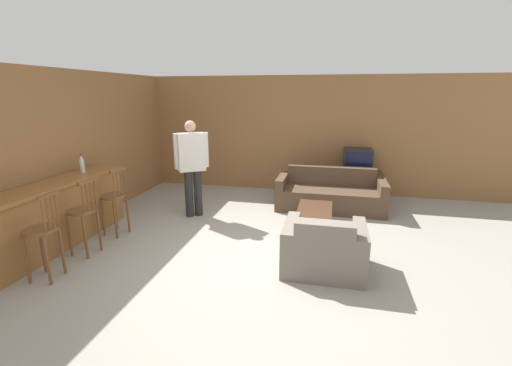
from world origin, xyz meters
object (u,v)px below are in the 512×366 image
object	(u,v)px
coffee_table	(315,212)
bottle	(82,164)
bar_chair_mid	(83,216)
bar_chair_near	(43,236)
couch_far	(330,194)
armchair_near	(324,250)
tv	(358,161)
person_by_window	(192,164)
bar_chair_far	(115,201)
tv_unit	(356,185)

from	to	relation	value
coffee_table	bottle	world-z (taller)	bottle
bar_chair_mid	bar_chair_near	bearing A→B (deg)	-90.01
coffee_table	couch_far	bearing A→B (deg)	79.69
armchair_near	tv	bearing A→B (deg)	80.29
tv	bottle	distance (m)	5.26
bar_chair_near	bottle	xyz separation A→B (m)	(-0.59, 1.51, 0.54)
bar_chair_near	bottle	distance (m)	1.71
bar_chair_mid	tv	xyz separation A→B (m)	(3.87, 3.58, 0.27)
person_by_window	bar_chair_mid	bearing A→B (deg)	-116.13
bar_chair_far	couch_far	xyz separation A→B (m)	(3.34, 2.08, -0.28)
armchair_near	person_by_window	world-z (taller)	person_by_window
coffee_table	tv	distance (m)	2.26
coffee_table	bottle	bearing A→B (deg)	-169.24
bar_chair_far	tv_unit	xyz separation A→B (m)	(3.87, 2.87, -0.28)
bar_chair_near	armchair_near	size ratio (longest dim) A/B	1.07
tv_unit	bottle	world-z (taller)	bottle
bar_chair_mid	person_by_window	xyz separation A→B (m)	(0.88, 1.80, 0.42)
couch_far	armchair_near	distance (m)	2.54
coffee_table	person_by_window	bearing A→B (deg)	172.82
armchair_near	tv_unit	xyz separation A→B (m)	(0.57, 3.33, 0.00)
bar_chair_mid	armchair_near	bearing A→B (deg)	4.36
bar_chair_mid	bar_chair_far	world-z (taller)	same
couch_far	bar_chair_near	bearing A→B (deg)	-133.73
bar_chair_mid	armchair_near	size ratio (longest dim) A/B	1.07
bottle	bar_chair_far	bearing A→B (deg)	-9.34
armchair_near	coffee_table	world-z (taller)	armchair_near
tv	person_by_window	distance (m)	3.48
bar_chair_near	tv	xyz separation A→B (m)	(3.87, 4.28, 0.27)
bottle	person_by_window	distance (m)	1.78
tv_unit	bottle	distance (m)	5.31
couch_far	armchair_near	world-z (taller)	couch_far
armchair_near	coffee_table	size ratio (longest dim) A/B	1.08
bottle	coffee_table	bearing A→B (deg)	10.76
bar_chair_far	bar_chair_near	bearing A→B (deg)	-89.99
bar_chair_far	bar_chair_mid	bearing A→B (deg)	-89.98
bar_chair_near	tv_unit	size ratio (longest dim) A/B	1.01
coffee_table	bar_chair_near	bearing A→B (deg)	-144.54
bar_chair_far	couch_far	bearing A→B (deg)	31.89
bar_chair_near	tv	world-z (taller)	bar_chair_near
bottle	armchair_near	bearing A→B (deg)	-8.20
couch_far	person_by_window	distance (m)	2.74
person_by_window	bottle	bearing A→B (deg)	-146.28
couch_far	person_by_window	size ratio (longest dim) A/B	1.18
couch_far	tv_unit	distance (m)	0.95
coffee_table	tv	bearing A→B (deg)	69.74
armchair_near	tv_unit	size ratio (longest dim) A/B	0.95
person_by_window	armchair_near	bearing A→B (deg)	-32.57
bar_chair_far	tv_unit	world-z (taller)	bar_chair_far
tv_unit	bar_chair_far	bearing A→B (deg)	-143.44
bottle	person_by_window	bearing A→B (deg)	33.72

